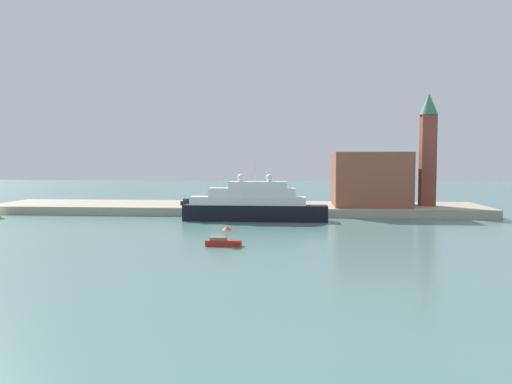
# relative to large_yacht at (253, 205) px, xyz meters

# --- Properties ---
(ground) EXTENTS (400.00, 400.00, 0.00)m
(ground) POSITION_rel_large_yacht_xyz_m (-5.53, -9.43, -3.12)
(ground) COLOR slate
(quay_dock) EXTENTS (110.00, 20.43, 1.79)m
(quay_dock) POSITION_rel_large_yacht_xyz_m (-5.53, 16.78, -2.22)
(quay_dock) COLOR #ADA38E
(quay_dock) RESTS_ON ground
(large_yacht) EXTENTS (28.03, 3.90, 11.64)m
(large_yacht) POSITION_rel_large_yacht_xyz_m (0.00, 0.00, 0.00)
(large_yacht) COLOR black
(large_yacht) RESTS_ON ground
(small_motorboat) EXTENTS (4.91, 1.45, 2.76)m
(small_motorboat) POSITION_rel_large_yacht_xyz_m (-1.55, -29.14, -2.32)
(small_motorboat) COLOR #B22319
(small_motorboat) RESTS_ON ground
(harbor_building) EXTENTS (16.10, 14.90, 11.76)m
(harbor_building) POSITION_rel_large_yacht_xyz_m (24.50, 15.55, 4.55)
(harbor_building) COLOR #93513D
(harbor_building) RESTS_ON quay_dock
(bell_tower) EXTENTS (4.08, 4.08, 24.50)m
(bell_tower) POSITION_rel_large_yacht_xyz_m (36.86, 15.92, 12.07)
(bell_tower) COLOR brown
(bell_tower) RESTS_ON quay_dock
(parked_car) EXTENTS (3.81, 1.74, 1.46)m
(parked_car) POSITION_rel_large_yacht_xyz_m (-15.59, 13.57, -0.69)
(parked_car) COLOR black
(parked_car) RESTS_ON quay_dock
(person_figure) EXTENTS (0.36, 0.36, 1.55)m
(person_figure) POSITION_rel_large_yacht_xyz_m (-9.59, 11.83, -0.61)
(person_figure) COLOR #334C8C
(person_figure) RESTS_ON quay_dock
(mooring_bollard) EXTENTS (0.37, 0.37, 0.72)m
(mooring_bollard) POSITION_rel_large_yacht_xyz_m (-6.68, 8.06, -0.97)
(mooring_bollard) COLOR black
(mooring_bollard) RESTS_ON quay_dock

